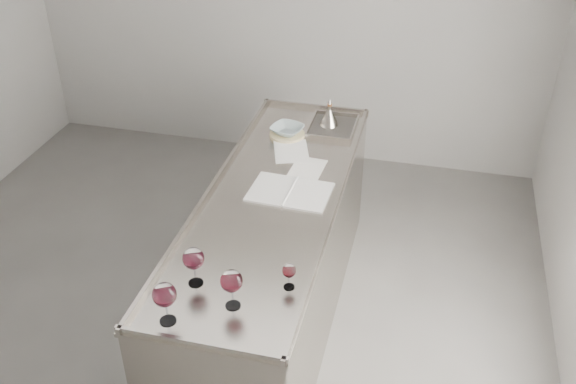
% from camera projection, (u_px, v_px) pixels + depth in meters
% --- Properties ---
extents(room_shell, '(4.54, 5.04, 2.84)m').
position_uv_depth(room_shell, '(162.00, 139.00, 3.27)').
color(room_shell, '#4E4C49').
rests_on(room_shell, ground).
extents(counter, '(0.77, 2.42, 0.97)m').
position_uv_depth(counter, '(274.00, 260.00, 3.92)').
color(counter, gray).
rests_on(counter, ground).
extents(wine_glass_left, '(0.11, 0.11, 0.21)m').
position_uv_depth(wine_glass_left, '(165.00, 296.00, 2.74)').
color(wine_glass_left, white).
rests_on(wine_glass_left, counter).
extents(wine_glass_middle, '(0.10, 0.10, 0.20)m').
position_uv_depth(wine_glass_middle, '(193.00, 259.00, 2.96)').
color(wine_glass_middle, white).
rests_on(wine_glass_middle, counter).
extents(wine_glass_right, '(0.10, 0.10, 0.20)m').
position_uv_depth(wine_glass_right, '(232.00, 282.00, 2.83)').
color(wine_glass_right, white).
rests_on(wine_glass_right, counter).
extents(wine_glass_small, '(0.07, 0.07, 0.13)m').
position_uv_depth(wine_glass_small, '(289.00, 271.00, 2.96)').
color(wine_glass_small, white).
rests_on(wine_glass_small, counter).
extents(notebook, '(0.48, 0.34, 0.02)m').
position_uv_depth(notebook, '(290.00, 192.00, 3.69)').
color(notebook, silver).
rests_on(notebook, counter).
extents(loose_paper_top, '(0.21, 0.29, 0.00)m').
position_uv_depth(loose_paper_top, '(307.00, 169.00, 3.92)').
color(loose_paper_top, silver).
rests_on(loose_paper_top, counter).
extents(loose_paper_under, '(0.30, 0.36, 0.00)m').
position_uv_depth(loose_paper_under, '(291.00, 151.00, 4.09)').
color(loose_paper_under, silver).
rests_on(loose_paper_under, counter).
extents(trivet, '(0.29, 0.29, 0.02)m').
position_uv_depth(trivet, '(287.00, 135.00, 4.27)').
color(trivet, '#D0BC87').
rests_on(trivet, counter).
extents(ceramic_bowl, '(0.26, 0.26, 0.05)m').
position_uv_depth(ceramic_bowl, '(287.00, 130.00, 4.25)').
color(ceramic_bowl, gray).
rests_on(ceramic_bowl, trivet).
extents(wine_funnel, '(0.13, 0.13, 0.20)m').
position_uv_depth(wine_funnel, '(329.00, 117.00, 4.38)').
color(wine_funnel, '#9B948A').
rests_on(wine_funnel, counter).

